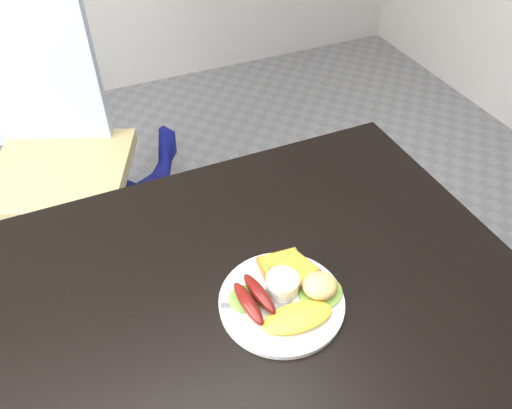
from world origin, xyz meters
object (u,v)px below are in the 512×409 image
Objects in this scene: dining_chair at (60,174)px; person at (53,134)px; dining_table at (222,308)px; plate at (282,302)px.

dining_chair is 0.30× the size of person.
dining_table is at bearing -52.41° from dining_chair.
dining_chair is 1.91× the size of plate.
plate is (0.33, -0.74, 0.00)m from person.
plate reaches higher than dining_chair.
dining_table is at bearing 130.63° from person.
dining_table is 0.80× the size of person.
dining_table is 2.67× the size of dining_chair.
dining_chair is 0.38m from person.
person reaches higher than plate.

